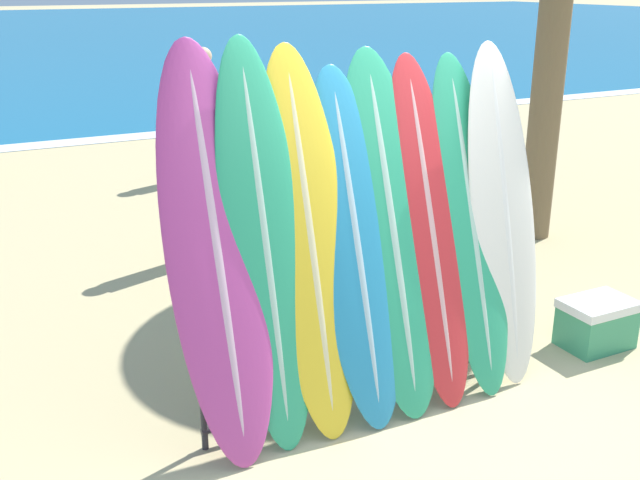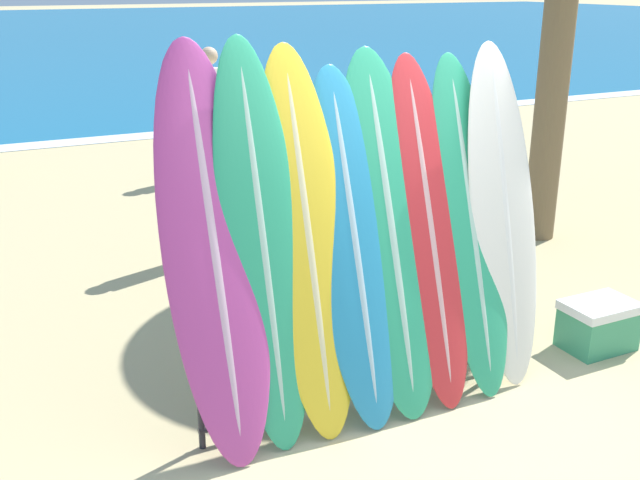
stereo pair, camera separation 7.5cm
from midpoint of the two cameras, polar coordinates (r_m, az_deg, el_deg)
The scene contains 15 objects.
ground_plane at distance 4.76m, azimuth 12.50°, elevation -15.43°, with size 160.00×160.00×0.00m, color tan.
ocean_water at distance 42.68m, azimuth -23.16°, elevation 14.29°, with size 120.00×60.00×0.01m.
surfboard_rack at distance 4.90m, azimuth 4.56°, elevation -7.45°, with size 2.39×0.04×0.88m.
surfboard_slot_0 at distance 4.28m, azimuth -7.60°, elevation -1.17°, with size 0.59×0.82×2.38m.
surfboard_slot_1 at distance 4.37m, azimuth -3.91°, elevation -0.58°, with size 0.51×0.71×2.39m.
surfboard_slot_2 at distance 4.49m, azimuth -0.44°, elevation -0.36°, with size 0.54×0.74×2.33m.
surfboard_slot_3 at distance 4.63m, azimuth 3.06°, elevation -0.68°, with size 0.53×0.80×2.19m.
surfboard_slot_4 at distance 4.76m, azimuth 5.82°, elevation 0.41°, with size 0.59×0.83×2.29m.
surfboard_slot_5 at distance 4.91m, azimuth 8.75°, elevation 0.58°, with size 0.50×0.82×2.24m.
surfboard_slot_6 at distance 5.09m, azimuth 11.78°, elevation 1.03°, with size 0.51×0.80×2.23m.
surfboard_slot_7 at distance 5.23m, azimuth 14.17°, elevation 1.72°, with size 0.52×0.67×2.30m.
person_near_water at distance 6.44m, azimuth -1.72°, elevation 3.33°, with size 0.28×0.25×1.66m.
person_mid_beach at distance 7.39m, azimuth -9.06°, elevation 4.74°, with size 0.25×0.27×1.55m.
person_far_left at distance 10.65m, azimuth -8.07°, elevation 9.99°, with size 0.29×0.31×1.80m.
cooler_box at distance 6.11m, azimuth 20.76°, elevation -6.07°, with size 0.54×0.38×0.38m.
Camera 2 is at (-2.52, -3.01, 2.68)m, focal length 42.00 mm.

